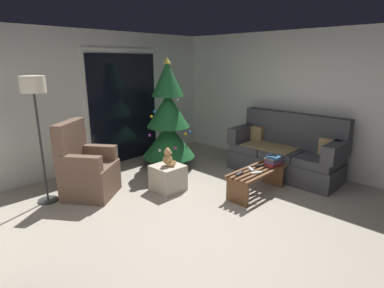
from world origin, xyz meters
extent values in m
plane|color=#9E9384|center=(0.00, 0.00, 0.00)|extent=(7.00, 7.00, 0.00)
cube|color=silver|center=(0.00, 3.06, 1.25)|extent=(5.72, 0.12, 2.50)
cube|color=silver|center=(2.86, 0.00, 1.25)|extent=(0.12, 6.00, 2.50)
cube|color=silver|center=(0.81, 2.99, 1.10)|extent=(1.60, 0.02, 2.20)
cube|color=black|center=(0.81, 2.97, 1.05)|extent=(1.50, 0.02, 2.10)
cube|color=#3D3D42|center=(2.25, 0.27, 0.17)|extent=(0.77, 1.90, 0.34)
cube|color=#3D3D42|center=(2.23, -0.35, 0.41)|extent=(0.68, 0.60, 0.14)
cube|color=#3D3D42|center=(2.23, 0.27, 0.41)|extent=(0.68, 0.60, 0.14)
cube|color=#3D3D42|center=(2.23, 0.89, 0.41)|extent=(0.68, 0.60, 0.14)
cube|color=#3D3D42|center=(2.55, 0.27, 0.78)|extent=(0.21, 1.90, 0.60)
cube|color=#3D3D42|center=(2.25, -0.60, 0.62)|extent=(0.76, 0.20, 0.28)
cube|color=#3D3D42|center=(2.25, 1.14, 0.62)|extent=(0.76, 0.20, 0.28)
cube|color=#997F51|center=(2.21, 0.52, 0.49)|extent=(0.60, 0.90, 0.02)
cube|color=#997F51|center=(2.41, -0.43, 0.62)|extent=(0.12, 0.32, 0.28)
cube|color=#997F51|center=(2.41, 0.97, 0.62)|extent=(0.12, 0.32, 0.28)
cube|color=brown|center=(1.26, -0.01, 0.37)|extent=(1.10, 0.05, 0.04)
cube|color=brown|center=(1.26, 0.07, 0.37)|extent=(1.10, 0.05, 0.04)
cube|color=brown|center=(1.26, 0.16, 0.37)|extent=(1.10, 0.05, 0.04)
cube|color=brown|center=(1.26, 0.25, 0.37)|extent=(1.10, 0.05, 0.04)
cube|color=brown|center=(1.26, 0.34, 0.37)|extent=(1.10, 0.05, 0.04)
cube|color=brown|center=(0.77, 0.16, 0.17)|extent=(0.05, 0.36, 0.35)
cube|color=brown|center=(1.75, 0.16, 0.17)|extent=(0.05, 0.36, 0.35)
cube|color=black|center=(1.41, 0.23, 0.40)|extent=(0.16, 0.08, 0.02)
cube|color=#ADADB2|center=(1.18, 0.22, 0.40)|extent=(0.12, 0.16, 0.02)
cube|color=silver|center=(1.11, 0.08, 0.40)|extent=(0.16, 0.11, 0.02)
cube|color=#333338|center=(0.91, 0.24, 0.40)|extent=(0.16, 0.06, 0.02)
cube|color=#A32D28|center=(1.59, 0.09, 0.41)|extent=(0.24, 0.18, 0.04)
cube|color=#6B3D7A|center=(1.61, 0.10, 0.45)|extent=(0.24, 0.17, 0.04)
cube|color=#4C4C51|center=(1.60, 0.10, 0.49)|extent=(0.26, 0.19, 0.04)
cube|color=#285684|center=(1.60, 0.08, 0.53)|extent=(0.21, 0.21, 0.04)
cube|color=black|center=(1.58, 0.11, 0.55)|extent=(0.12, 0.16, 0.01)
cylinder|color=#4C1E19|center=(1.12, 2.03, 0.05)|extent=(0.36, 0.36, 0.10)
cylinder|color=brown|center=(1.12, 2.03, 0.16)|extent=(0.08, 0.08, 0.12)
cone|color=#195628|center=(1.12, 2.03, 0.53)|extent=(0.98, 0.98, 0.62)
cone|color=#195628|center=(1.12, 2.03, 1.10)|extent=(0.78, 0.78, 0.62)
cone|color=#195628|center=(1.12, 2.03, 1.66)|extent=(0.58, 0.58, 0.62)
sphere|color=white|center=(1.34, 2.04, 1.39)|extent=(0.06, 0.06, 0.06)
sphere|color=white|center=(0.72, 1.81, 0.46)|extent=(0.06, 0.06, 0.06)
sphere|color=white|center=(0.92, 2.34, 0.78)|extent=(0.06, 0.06, 0.06)
sphere|color=#B233A5|center=(0.99, 2.43, 0.57)|extent=(0.06, 0.06, 0.06)
sphere|color=blue|center=(1.05, 2.33, 1.04)|extent=(0.06, 0.06, 0.06)
sphere|color=blue|center=(1.46, 1.81, 0.66)|extent=(0.06, 0.06, 0.06)
sphere|color=gold|center=(1.55, 2.02, 0.57)|extent=(0.06, 0.06, 0.06)
sphere|color=blue|center=(1.23, 2.18, 1.55)|extent=(0.06, 0.06, 0.06)
sphere|color=white|center=(1.24, 2.25, 1.29)|extent=(0.06, 0.06, 0.06)
sphere|color=gold|center=(0.82, 2.13, 1.01)|extent=(0.06, 0.06, 0.06)
sphere|color=#B233A5|center=(1.36, 2.00, 1.33)|extent=(0.06, 0.06, 0.06)
sphere|color=white|center=(1.38, 2.05, 1.25)|extent=(0.06, 0.06, 0.06)
sphere|color=#B233A5|center=(0.93, 1.63, 0.50)|extent=(0.06, 0.06, 0.06)
cone|color=#EAD14C|center=(1.12, 2.03, 1.98)|extent=(0.14, 0.14, 0.12)
cube|color=brown|center=(-0.55, 1.90, 0.16)|extent=(0.95, 0.95, 0.31)
cube|color=brown|center=(-0.55, 1.90, 0.40)|extent=(0.95, 0.95, 0.18)
cube|color=brown|center=(-0.71, 2.11, 0.81)|extent=(0.64, 0.53, 0.64)
cube|color=brown|center=(-0.31, 2.05, 0.60)|extent=(0.46, 0.55, 0.22)
cube|color=brown|center=(-0.76, 1.71, 0.60)|extent=(0.46, 0.55, 0.22)
cylinder|color=#2D2D30|center=(-1.10, 2.17, 0.01)|extent=(0.28, 0.28, 0.02)
cylinder|color=#2D2D30|center=(-1.10, 2.17, 0.80)|extent=(0.03, 0.03, 1.55)
cylinder|color=beige|center=(-1.10, 2.17, 1.67)|extent=(0.32, 0.32, 0.22)
cube|color=#B2A893|center=(0.39, 1.22, 0.20)|extent=(0.44, 0.44, 0.41)
cylinder|color=tan|center=(0.47, 1.20, 0.44)|extent=(0.12, 0.13, 0.06)
cylinder|color=tan|center=(0.39, 1.14, 0.44)|extent=(0.12, 0.13, 0.06)
sphere|color=tan|center=(0.39, 1.22, 0.51)|extent=(0.15, 0.15, 0.15)
sphere|color=tan|center=(0.39, 1.22, 0.62)|extent=(0.11, 0.11, 0.11)
sphere|color=tan|center=(0.42, 1.18, 0.61)|extent=(0.04, 0.04, 0.04)
sphere|color=tan|center=(0.42, 1.24, 0.67)|extent=(0.04, 0.04, 0.04)
sphere|color=tan|center=(0.36, 1.19, 0.67)|extent=(0.04, 0.04, 0.04)
sphere|color=tan|center=(0.46, 1.25, 0.52)|extent=(0.06, 0.06, 0.06)
sphere|color=tan|center=(0.35, 1.16, 0.52)|extent=(0.06, 0.06, 0.06)
cylinder|color=beige|center=(0.51, 1.62, 0.03)|extent=(0.06, 0.11, 0.06)
cylinder|color=beige|center=(0.41, 1.62, 0.03)|extent=(0.06, 0.11, 0.06)
sphere|color=beige|center=(0.46, 1.68, 0.10)|extent=(0.15, 0.15, 0.15)
sphere|color=beige|center=(0.46, 1.68, 0.22)|extent=(0.11, 0.11, 0.11)
sphere|color=#F4E5C1|center=(0.46, 1.63, 0.21)|extent=(0.04, 0.04, 0.04)
sphere|color=beige|center=(0.50, 1.68, 0.27)|extent=(0.04, 0.04, 0.04)
sphere|color=beige|center=(0.42, 1.68, 0.27)|extent=(0.04, 0.04, 0.04)
sphere|color=beige|center=(0.53, 1.66, 0.11)|extent=(0.06, 0.06, 0.06)
sphere|color=beige|center=(0.39, 1.66, 0.11)|extent=(0.06, 0.06, 0.06)
camera|label=1|loc=(-2.55, -2.21, 1.99)|focal=28.84mm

